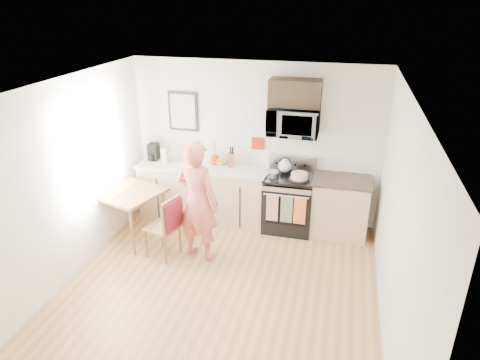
% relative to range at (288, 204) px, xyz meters
% --- Properties ---
extents(floor, '(4.60, 4.60, 0.00)m').
position_rel_range_xyz_m(floor, '(-0.63, -1.98, -0.44)').
color(floor, '#9C6A3C').
rests_on(floor, ground).
extents(back_wall, '(4.00, 0.04, 2.60)m').
position_rel_range_xyz_m(back_wall, '(-0.63, 0.32, 0.86)').
color(back_wall, white).
rests_on(back_wall, floor).
extents(front_wall, '(4.00, 0.04, 2.60)m').
position_rel_range_xyz_m(front_wall, '(-0.63, -4.28, 0.86)').
color(front_wall, white).
rests_on(front_wall, floor).
extents(left_wall, '(0.04, 4.60, 2.60)m').
position_rel_range_xyz_m(left_wall, '(-2.63, -1.98, 0.86)').
color(left_wall, white).
rests_on(left_wall, floor).
extents(right_wall, '(0.04, 4.60, 2.60)m').
position_rel_range_xyz_m(right_wall, '(1.37, -1.98, 0.86)').
color(right_wall, white).
rests_on(right_wall, floor).
extents(ceiling, '(4.00, 4.60, 0.04)m').
position_rel_range_xyz_m(ceiling, '(-0.63, -1.98, 2.16)').
color(ceiling, silver).
rests_on(ceiling, back_wall).
extents(window, '(0.06, 1.40, 1.50)m').
position_rel_range_xyz_m(window, '(-2.59, -1.18, 1.11)').
color(window, silver).
rests_on(window, left_wall).
extents(cabinet_left, '(2.10, 0.60, 0.90)m').
position_rel_range_xyz_m(cabinet_left, '(-1.43, 0.02, 0.01)').
color(cabinet_left, tan).
rests_on(cabinet_left, floor).
extents(countertop_left, '(2.14, 0.64, 0.04)m').
position_rel_range_xyz_m(countertop_left, '(-1.43, 0.02, 0.48)').
color(countertop_left, beige).
rests_on(countertop_left, cabinet_left).
extents(cabinet_right, '(0.84, 0.60, 0.90)m').
position_rel_range_xyz_m(cabinet_right, '(0.80, 0.02, 0.01)').
color(cabinet_right, tan).
rests_on(cabinet_right, floor).
extents(countertop_right, '(0.88, 0.64, 0.04)m').
position_rel_range_xyz_m(countertop_right, '(0.80, 0.02, 0.48)').
color(countertop_right, black).
rests_on(countertop_right, cabinet_right).
extents(range, '(0.76, 0.70, 1.16)m').
position_rel_range_xyz_m(range, '(0.00, 0.00, 0.00)').
color(range, black).
rests_on(range, floor).
extents(microwave, '(0.76, 0.51, 0.42)m').
position_rel_range_xyz_m(microwave, '(-0.00, 0.10, 1.32)').
color(microwave, '#A7A6AB').
rests_on(microwave, back_wall).
extents(upper_cabinet, '(0.76, 0.35, 0.40)m').
position_rel_range_xyz_m(upper_cabinet, '(-0.00, 0.15, 1.74)').
color(upper_cabinet, black).
rests_on(upper_cabinet, back_wall).
extents(wall_art, '(0.50, 0.04, 0.65)m').
position_rel_range_xyz_m(wall_art, '(-1.83, 0.30, 1.31)').
color(wall_art, black).
rests_on(wall_art, back_wall).
extents(wall_trivet, '(0.20, 0.02, 0.20)m').
position_rel_range_xyz_m(wall_trivet, '(-0.58, 0.31, 0.86)').
color(wall_trivet, '#A1190D').
rests_on(wall_trivet, back_wall).
extents(person, '(0.73, 0.56, 1.76)m').
position_rel_range_xyz_m(person, '(-1.13, -1.11, 0.44)').
color(person, '#DC473C').
rests_on(person, floor).
extents(dining_table, '(0.93, 0.93, 0.79)m').
position_rel_range_xyz_m(dining_table, '(-2.28, -0.89, 0.27)').
color(dining_table, brown).
rests_on(dining_table, floor).
extents(chair, '(0.53, 0.50, 0.95)m').
position_rel_range_xyz_m(chair, '(-1.50, -1.27, 0.18)').
color(chair, brown).
rests_on(chair, floor).
extents(knife_block, '(0.14, 0.16, 0.22)m').
position_rel_range_xyz_m(knife_block, '(-0.97, 0.13, 0.61)').
color(knife_block, brown).
rests_on(knife_block, countertop_left).
extents(utensil_crock, '(0.12, 0.12, 0.37)m').
position_rel_range_xyz_m(utensil_crock, '(-1.26, 0.15, 0.65)').
color(utensil_crock, '#A1190D').
rests_on(utensil_crock, countertop_left).
extents(fruit_bowl, '(0.30, 0.30, 0.11)m').
position_rel_range_xyz_m(fruit_bowl, '(-1.17, 0.19, 0.55)').
color(fruit_bowl, silver).
rests_on(fruit_bowl, countertop_left).
extents(milk_carton, '(0.10, 0.10, 0.26)m').
position_rel_range_xyz_m(milk_carton, '(-2.07, 0.00, 0.63)').
color(milk_carton, tan).
rests_on(milk_carton, countertop_left).
extents(coffee_maker, '(0.17, 0.24, 0.28)m').
position_rel_range_xyz_m(coffee_maker, '(-2.32, 0.09, 0.64)').
color(coffee_maker, black).
rests_on(coffee_maker, countertop_left).
extents(bread_bag, '(0.30, 0.23, 0.10)m').
position_rel_range_xyz_m(bread_bag, '(-1.48, -0.20, 0.55)').
color(bread_bag, '#D0BA6D').
rests_on(bread_bag, countertop_left).
extents(cake, '(0.31, 0.31, 0.10)m').
position_rel_range_xyz_m(cake, '(0.16, -0.12, 0.54)').
color(cake, black).
rests_on(cake, range).
extents(kettle, '(0.20, 0.20, 0.26)m').
position_rel_range_xyz_m(kettle, '(-0.10, 0.11, 0.60)').
color(kettle, silver).
rests_on(kettle, range).
extents(pot, '(0.20, 0.34, 0.10)m').
position_rel_range_xyz_m(pot, '(-0.26, -0.13, 0.54)').
color(pot, '#A7A6AB').
rests_on(pot, range).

